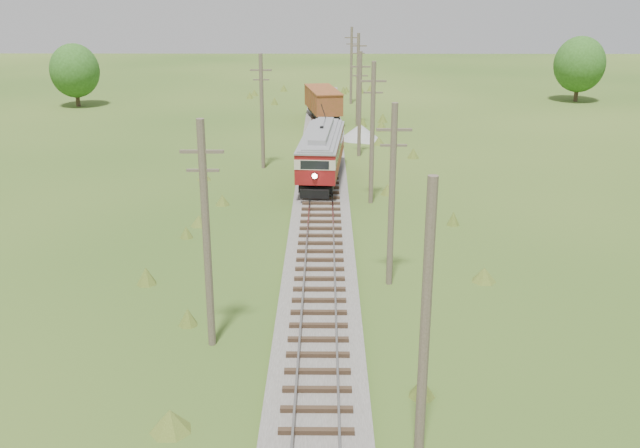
{
  "coord_description": "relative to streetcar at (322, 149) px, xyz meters",
  "views": [
    {
      "loc": [
        0.27,
        -13.11,
        13.66
      ],
      "look_at": [
        0.0,
        20.73,
        2.05
      ],
      "focal_mm": 40.0,
      "sensor_mm": 36.0,
      "label": 1
    }
  ],
  "objects": [
    {
      "name": "gondola",
      "position": [
        0.0,
        23.63,
        -0.42
      ],
      "size": [
        4.03,
        8.51,
        2.71
      ],
      "rotation": [
        0.0,
        0.0,
        0.17
      ],
      "color": "black",
      "rests_on": "ground"
    },
    {
      "name": "utility_pole_r_1",
      "position": [
        3.1,
        -30.65,
        1.95
      ],
      "size": [
        0.3,
        0.3,
        8.8
      ],
      "color": "brown",
      "rests_on": "ground"
    },
    {
      "name": "utility_pole_r_6",
      "position": [
        3.2,
        34.35,
        2.02
      ],
      "size": [
        1.6,
        0.3,
        8.7
      ],
      "color": "brown",
      "rests_on": "ground"
    },
    {
      "name": "tree_mid_b",
      "position": [
        30.0,
        36.35,
        1.88
      ],
      "size": [
        5.88,
        5.88,
        7.57
      ],
      "color": "#38281C",
      "rests_on": "ground"
    },
    {
      "name": "utility_pole_r_5",
      "position": [
        3.4,
        21.35,
        2.13
      ],
      "size": [
        1.6,
        0.3,
        8.9
      ],
      "color": "brown",
      "rests_on": "ground"
    },
    {
      "name": "utility_pole_r_3",
      "position": [
        3.2,
        -4.65,
        2.18
      ],
      "size": [
        1.6,
        0.3,
        9.0
      ],
      "color": "brown",
      "rests_on": "ground"
    },
    {
      "name": "utility_pole_r_4",
      "position": [
        3.0,
        8.35,
        1.87
      ],
      "size": [
        1.6,
        0.3,
        8.4
      ],
      "color": "brown",
      "rests_on": "ground"
    },
    {
      "name": "streetcar",
      "position": [
        0.0,
        0.0,
        0.0
      ],
      "size": [
        3.44,
        11.4,
        5.16
      ],
      "rotation": [
        0.0,
        0.0,
        -0.07
      ],
      "color": "black",
      "rests_on": "ground"
    },
    {
      "name": "gravel_pile",
      "position": [
        3.53,
        14.67,
        -1.81
      ],
      "size": [
        3.79,
        4.02,
        1.38
      ],
      "color": "gray",
      "rests_on": "ground"
    },
    {
      "name": "utility_pole_l_b",
      "position": [
        -4.5,
        4.35,
        1.97
      ],
      "size": [
        1.6,
        0.3,
        8.6
      ],
      "color": "brown",
      "rests_on": "ground"
    },
    {
      "name": "utility_pole_l_a",
      "position": [
        -4.2,
        -23.65,
        2.18
      ],
      "size": [
        1.6,
        0.3,
        9.0
      ],
      "color": "brown",
      "rests_on": "ground"
    },
    {
      "name": "utility_pole_r_2",
      "position": [
        3.3,
        -17.65,
        1.97
      ],
      "size": [
        1.6,
        0.3,
        8.6
      ],
      "color": "brown",
      "rests_on": "ground"
    },
    {
      "name": "railbed_main",
      "position": [
        0.0,
        -1.65,
        -2.26
      ],
      "size": [
        3.6,
        96.0,
        0.57
      ],
      "color": "#605B54",
      "rests_on": "ground"
    },
    {
      "name": "tree_mid_a",
      "position": [
        -28.0,
        32.35,
        1.57
      ],
      "size": [
        5.46,
        5.46,
        7.03
      ],
      "color": "#38281C",
      "rests_on": "ground"
    }
  ]
}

